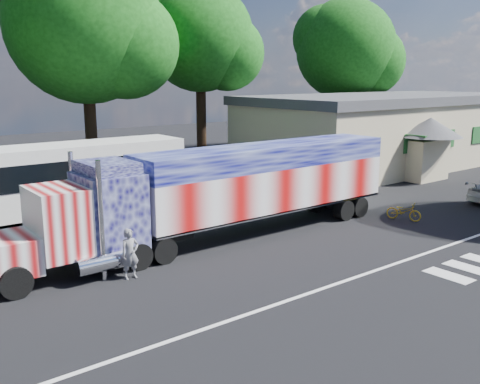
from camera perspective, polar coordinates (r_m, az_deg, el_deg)
ground at (r=20.13m, az=5.28°, el=-6.73°), size 100.00×100.00×0.00m
lane_markings at (r=19.04m, az=16.97°, el=-8.35°), size 30.00×2.67×0.01m
semi_truck at (r=21.45m, az=-1.75°, el=0.17°), size 18.62×2.94×3.97m
coach_bus at (r=25.47m, az=-19.13°, el=0.93°), size 12.11×2.82×3.52m
hall_building at (r=41.40m, az=15.41°, el=6.40°), size 22.40×12.80×5.20m
woman at (r=17.94m, az=-11.65°, el=-6.48°), size 0.62×0.41×1.70m
bicycle at (r=25.84m, az=17.07°, el=-1.98°), size 1.07×1.68×0.84m
tree_n_mid at (r=33.35m, az=-15.93°, el=16.63°), size 9.44×8.99×13.89m
tree_far_ne at (r=50.57m, az=11.40°, el=14.63°), size 9.38×8.93×13.35m
tree_ne_a at (r=38.75m, az=-4.08°, el=15.99°), size 7.86×7.49×12.89m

